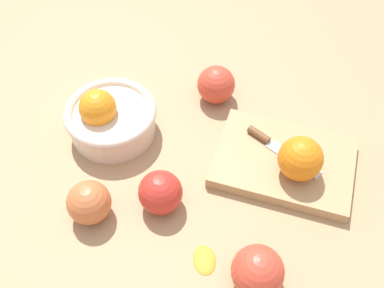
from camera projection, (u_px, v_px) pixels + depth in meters
The scene contains 10 objects.
ground_plane at pixel (207, 171), 0.84m from camera, with size 2.40×2.40×0.00m, color tan.
bowl at pixel (110, 117), 0.86m from camera, with size 0.17×0.17×0.11m.
cutting_board at pixel (284, 162), 0.83m from camera, with size 0.25×0.18×0.02m, color tan.
orange_on_board at pixel (300, 158), 0.78m from camera, with size 0.08×0.08×0.08m, color orange.
knife at pixel (273, 145), 0.84m from camera, with size 0.14×0.10×0.01m.
apple_front_left at pixel (160, 192), 0.76m from camera, with size 0.08×0.08×0.08m, color red.
apple_back_center at pixel (214, 84), 0.92m from camera, with size 0.08×0.08×0.08m, color #D6422D.
apple_front_left_2 at pixel (89, 202), 0.75m from camera, with size 0.07×0.07×0.07m, color #CC6638.
apple_front_right at pixel (258, 271), 0.67m from camera, with size 0.08×0.08×0.08m, color #D6422D.
citrus_peel at pixel (205, 259), 0.72m from camera, with size 0.05×0.04×0.01m, color orange.
Camera 1 is at (0.03, -0.48, 0.68)m, focal length 42.88 mm.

